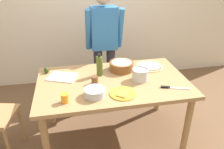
% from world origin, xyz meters
% --- Properties ---
extents(ground, '(8.00, 8.00, 0.00)m').
position_xyz_m(ground, '(0.00, 0.00, 0.00)').
color(ground, brown).
extents(wall_back, '(5.60, 0.10, 2.60)m').
position_xyz_m(wall_back, '(0.00, 1.60, 1.30)').
color(wall_back, beige).
rests_on(wall_back, ground).
extents(dining_table, '(1.60, 0.96, 0.76)m').
position_xyz_m(dining_table, '(0.00, 0.00, 0.67)').
color(dining_table, '#A37A4C').
rests_on(dining_table, ground).
extents(person_cook, '(0.49, 0.25, 1.62)m').
position_xyz_m(person_cook, '(0.03, 0.76, 0.94)').
color(person_cook, '#2D2D38').
rests_on(person_cook, ground).
extents(pizza_raw_on_board, '(0.32, 0.32, 0.02)m').
position_xyz_m(pizza_raw_on_board, '(0.50, 0.26, 0.77)').
color(pizza_raw_on_board, beige).
rests_on(pizza_raw_on_board, dining_table).
extents(plate_with_slice, '(0.26, 0.26, 0.02)m').
position_xyz_m(plate_with_slice, '(0.04, -0.28, 0.77)').
color(plate_with_slice, gold).
rests_on(plate_with_slice, dining_table).
extents(popcorn_bowl, '(0.28, 0.28, 0.11)m').
position_xyz_m(popcorn_bowl, '(0.15, 0.24, 0.82)').
color(popcorn_bowl, brown).
rests_on(popcorn_bowl, dining_table).
extents(mixing_bowl_steel, '(0.20, 0.20, 0.08)m').
position_xyz_m(mixing_bowl_steel, '(-0.23, -0.26, 0.80)').
color(mixing_bowl_steel, '#B7B7BC').
rests_on(mixing_bowl_steel, dining_table).
extents(olive_oil_bottle, '(0.07, 0.07, 0.26)m').
position_xyz_m(olive_oil_bottle, '(-0.12, 0.16, 0.87)').
color(olive_oil_bottle, '#47561E').
rests_on(olive_oil_bottle, dining_table).
extents(steel_pot, '(0.17, 0.17, 0.13)m').
position_xyz_m(steel_pot, '(0.29, -0.04, 0.83)').
color(steel_pot, '#B7B7BC').
rests_on(steel_pot, dining_table).
extents(cup_orange, '(0.07, 0.07, 0.08)m').
position_xyz_m(cup_orange, '(-0.51, -0.31, 0.80)').
color(cup_orange, orange).
rests_on(cup_orange, dining_table).
extents(cup_small_brown, '(0.07, 0.07, 0.08)m').
position_xyz_m(cup_small_brown, '(-0.20, -0.02, 0.80)').
color(cup_small_brown, brown).
rests_on(cup_small_brown, dining_table).
extents(cutting_board_white, '(0.36, 0.32, 0.01)m').
position_xyz_m(cutting_board_white, '(-0.53, 0.18, 0.77)').
color(cutting_board_white, white).
rests_on(cutting_board_white, dining_table).
extents(chef_knife, '(0.28, 0.11, 0.02)m').
position_xyz_m(chef_knife, '(0.55, -0.27, 0.77)').
color(chef_knife, silver).
rests_on(chef_knife, dining_table).
extents(avocado, '(0.06, 0.06, 0.07)m').
position_xyz_m(avocado, '(-0.71, 0.33, 0.80)').
color(avocado, '#2D4219').
rests_on(avocado, dining_table).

